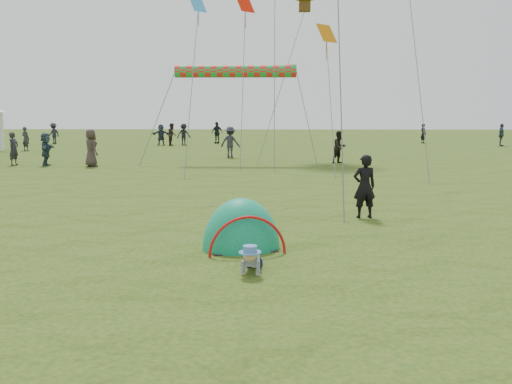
{
  "coord_description": "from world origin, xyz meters",
  "views": [
    {
      "loc": [
        -0.03,
        -9.33,
        2.69
      ],
      "look_at": [
        -0.38,
        2.38,
        1.0
      ],
      "focal_mm": 40.0,
      "sensor_mm": 36.0,
      "label": 1
    }
  ],
  "objects": [
    {
      "name": "rainbow_tube_kite",
      "position": [
        -1.93,
        19.84,
        4.62
      ],
      "size": [
        6.1,
        0.64,
        0.64
      ],
      "primitive_type": "cylinder",
      "rotation": [
        0.0,
        1.57,
        0.0
      ],
      "color": "red"
    },
    {
      "name": "crowd_person_1",
      "position": [
        3.33,
        19.58,
        0.82
      ],
      "size": [
        1.01,
        0.98,
        1.63
      ],
      "primitive_type": "imported",
      "rotation": [
        0.0,
        0.0,
        0.66
      ],
      "color": "black",
      "rests_on": "ground"
    },
    {
      "name": "standing_adult",
      "position": [
        2.26,
        4.85,
        0.8
      ],
      "size": [
        0.64,
        0.49,
        1.59
      ],
      "primitive_type": "imported",
      "rotation": [
        0.0,
        0.0,
        3.34
      ],
      "color": "black",
      "rests_on": "ground"
    },
    {
      "name": "crowd_person_15",
      "position": [
        -2.46,
        22.97,
        0.88
      ],
      "size": [
        1.25,
        0.9,
        1.75
      ],
      "primitive_type": "imported",
      "rotation": [
        0.0,
        0.0,
        2.91
      ],
      "color": "#292833",
      "rests_on": "ground"
    },
    {
      "name": "crowd_person_6",
      "position": [
        12.14,
        37.38,
        0.79
      ],
      "size": [
        0.53,
        0.66,
        1.58
      ],
      "primitive_type": "imported",
      "rotation": [
        0.0,
        0.0,
        1.87
      ],
      "color": "black",
      "rests_on": "ground"
    },
    {
      "name": "crowd_person_5",
      "position": [
        -11.03,
        17.93,
        0.8
      ],
      "size": [
        0.65,
        1.53,
        1.6
      ],
      "primitive_type": "imported",
      "rotation": [
        0.0,
        0.0,
        1.7
      ],
      "color": "#2A3D48",
      "rests_on": "ground"
    },
    {
      "name": "crowd_person_3",
      "position": [
        -6.88,
        34.33,
        0.83
      ],
      "size": [
        1.22,
        0.98,
        1.65
      ],
      "primitive_type": "imported",
      "rotation": [
        0.0,
        0.0,
        0.4
      ],
      "color": "black",
      "rests_on": "ground"
    },
    {
      "name": "crowd_person_9",
      "position": [
        -17.53,
        35.76,
        0.83
      ],
      "size": [
        1.02,
        1.23,
        1.65
      ],
      "primitive_type": "imported",
      "rotation": [
        0.0,
        0.0,
        4.26
      ],
      "color": "#21222A",
      "rests_on": "ground"
    },
    {
      "name": "crawling_toddler",
      "position": [
        -0.38,
        -0.12,
        0.26
      ],
      "size": [
        0.54,
        0.72,
        0.52
      ],
      "primitive_type": null,
      "rotation": [
        0.0,
        0.0,
        -0.1
      ],
      "color": "black",
      "rests_on": "ground"
    },
    {
      "name": "crowd_person_7",
      "position": [
        -7.7,
        33.9,
        0.85
      ],
      "size": [
        0.67,
        0.84,
        1.69
      ],
      "primitive_type": "imported",
      "rotation": [
        0.0,
        0.0,
        1.61
      ],
      "color": "black",
      "rests_on": "ground"
    },
    {
      "name": "crowd_person_14",
      "position": [
        -4.55,
        36.63,
        0.87
      ],
      "size": [
        1.07,
        0.96,
        1.74
      ],
      "primitive_type": "imported",
      "rotation": [
        0.0,
        0.0,
        3.8
      ],
      "color": "black",
      "rests_on": "ground"
    },
    {
      "name": "crowd_person_0",
      "position": [
        -16.39,
        27.94,
        0.79
      ],
      "size": [
        0.68,
        0.57,
        1.58
      ],
      "primitive_type": "imported",
      "rotation": [
        0.0,
        0.0,
        2.75
      ],
      "color": "#2E2F37",
      "rests_on": "ground"
    },
    {
      "name": "crowd_person_4",
      "position": [
        -8.69,
        17.51,
        0.89
      ],
      "size": [
        1.01,
        1.03,
        1.79
      ],
      "primitive_type": "imported",
      "rotation": [
        0.0,
        0.0,
        2.3
      ],
      "color": "#3A2E2B",
      "rests_on": "ground"
    },
    {
      "name": "diamond_kite_1",
      "position": [
        2.47,
        18.38,
        6.27
      ],
      "size": [
        1.07,
        1.07,
        0.88
      ],
      "primitive_type": "plane",
      "rotation": [
        1.05,
        0.0,
        0.79
      ],
      "color": "#D17102"
    },
    {
      "name": "crowd_person_11",
      "position": [
        -8.59,
        34.07,
        0.8
      ],
      "size": [
        1.54,
        0.66,
        1.6
      ],
      "primitive_type": "imported",
      "rotation": [
        0.0,
        0.0,
        0.13
      ],
      "color": "#282F3F",
      "rests_on": "ground"
    },
    {
      "name": "crowd_person_8",
      "position": [
        16.91,
        33.61,
        0.84
      ],
      "size": [
        0.74,
        1.07,
        1.68
      ],
      "primitive_type": "imported",
      "rotation": [
        0.0,
        0.0,
        1.2
      ],
      "color": "#2E3E45",
      "rests_on": "ground"
    },
    {
      "name": "diamond_kite_4",
      "position": [
        -3.48,
        17.53,
        7.43
      ],
      "size": [
        0.78,
        0.78,
        0.63
      ],
      "primitive_type": "plane",
      "rotation": [
        1.05,
        0.0,
        0.79
      ],
      "color": "#349BE4"
    },
    {
      "name": "ground",
      "position": [
        0.0,
        0.0,
        0.0
      ],
      "size": [
        140.0,
        140.0,
        0.0
      ],
      "primitive_type": "plane",
      "color": "#1F420F"
    },
    {
      "name": "crowd_person_12",
      "position": [
        -12.68,
        18.08,
        0.81
      ],
      "size": [
        0.52,
        0.67,
        1.62
      ],
      "primitive_type": "imported",
      "rotation": [
        0.0,
        0.0,
        1.33
      ],
      "color": "#26252C",
      "rests_on": "ground"
    },
    {
      "name": "popup_tent",
      "position": [
        -0.65,
        1.58,
        0.0
      ],
      "size": [
        1.82,
        1.63,
        1.98
      ],
      "primitive_type": "ellipsoid",
      "rotation": [
        0.0,
        0.0,
        0.28
      ],
      "color": "#007C63",
      "rests_on": "ground"
    },
    {
      "name": "diamond_kite_7",
      "position": [
        -1.46,
        20.29,
        7.93
      ],
      "size": [
        0.98,
        0.98,
        0.8
      ],
      "primitive_type": "plane",
      "rotation": [
        1.05,
        0.0,
        0.79
      ],
      "color": "red"
    }
  ]
}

